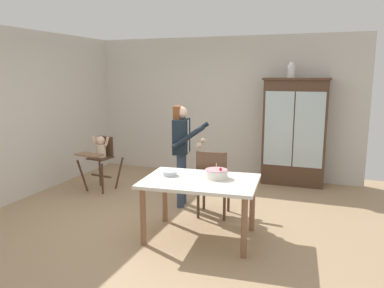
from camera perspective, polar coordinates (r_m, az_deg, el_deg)
The scene contains 11 objects.
ground_plane at distance 5.37m, azimuth -3.31°, elevation -11.28°, with size 6.24×6.24×0.00m, color tan.
wall_back at distance 7.50m, azimuth 4.59°, elevation 5.59°, with size 5.32×0.06×2.70m, color beige.
wall_left at distance 6.53m, azimuth -25.20°, elevation 3.88°, with size 0.06×5.32×2.70m, color beige.
china_cabinet at distance 7.04m, azimuth 15.22°, elevation 1.80°, with size 1.15×0.48×1.93m.
ceramic_vase at distance 6.97m, azimuth 14.77°, elevation 10.63°, with size 0.13×0.13×0.27m.
high_chair_with_toddler at distance 6.67m, azimuth -13.68°, elevation -1.35°, with size 0.65×0.74×0.95m.
adult_person at distance 5.65m, azimuth -1.53°, elevation 0.07°, with size 0.56×0.54×1.53m.
dining_table at distance 4.60m, azimuth 1.24°, elevation -6.56°, with size 1.44×1.04×0.74m.
birthday_cake at distance 4.63m, azimuth 3.69°, elevation -4.49°, with size 0.28×0.28×0.19m.
serving_bowl at distance 4.75m, azimuth -3.35°, elevation -4.46°, with size 0.18×0.18×0.06m, color #B2BCC6.
dining_chair_far_side at distance 5.27m, azimuth 3.12°, elevation -5.33°, with size 0.48×0.48×0.96m.
Camera 1 is at (1.99, -4.57, 2.00)m, focal length 35.31 mm.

